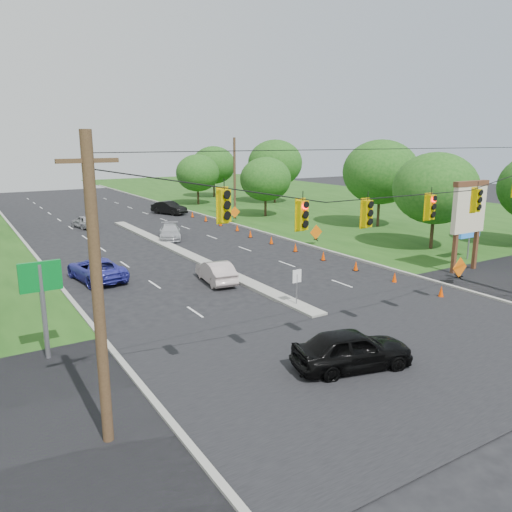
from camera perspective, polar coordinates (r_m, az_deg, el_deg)
ground at (r=22.73m, az=13.72°, el=-9.84°), size 160.00×160.00×0.00m
grass_right at (r=57.51m, az=20.78°, el=3.55°), size 40.00×160.00×0.06m
cross_street at (r=22.73m, az=13.72°, el=-9.84°), size 160.00×14.00×0.02m
curb_left at (r=45.63m, az=-24.64°, el=0.90°), size 0.25×110.00×0.16m
curb_right at (r=51.92m, az=-2.02°, el=3.45°), size 0.25×110.00×0.16m
median at (r=39.58m, az=-8.28°, el=0.26°), size 1.00×34.00×0.18m
median_sign at (r=26.52m, az=4.69°, el=-2.81°), size 0.55×0.06×2.05m
signal_span at (r=20.62m, az=16.34°, el=2.10°), size 25.60×0.32×9.00m
utility_pole_far_right at (r=56.87m, az=-2.46°, el=8.86°), size 0.28×0.28×9.00m
pylon_sign at (r=36.34m, az=23.17°, el=4.60°), size 5.90×2.30×6.12m
cone_0 at (r=30.18m, az=20.40°, el=-3.83°), size 0.32×0.32×0.70m
cone_1 at (r=32.34m, az=15.55°, el=-2.38°), size 0.32×0.32×0.70m
cone_2 at (r=34.71m, az=11.34°, el=-1.09°), size 0.32×0.32×0.70m
cone_3 at (r=37.26m, az=7.70°, el=0.02°), size 0.32×0.32×0.70m
cone_4 at (r=39.96m, az=4.53°, el=0.99°), size 0.32×0.32×0.70m
cone_5 at (r=42.77m, az=1.77°, el=1.83°), size 0.32×0.32×0.70m
cone_6 at (r=45.68m, az=-0.65°, el=2.57°), size 0.32×0.32×0.70m
cone_7 at (r=48.96m, az=-2.16°, el=3.27°), size 0.32×0.32×0.70m
cone_8 at (r=51.99m, az=-4.07°, el=3.83°), size 0.32×0.32×0.70m
cone_9 at (r=55.08m, az=-5.77°, el=4.32°), size 0.32×0.32×0.70m
cone_10 at (r=58.21m, az=-7.28°, el=4.75°), size 0.32×0.32×0.70m
work_sign_0 at (r=32.79m, az=22.24°, el=-1.33°), size 1.27×0.58×1.37m
work_sign_1 at (r=42.30m, az=6.88°, el=2.64°), size 1.27×0.58×1.37m
work_sign_2 at (r=53.81m, az=-2.44°, el=4.96°), size 1.27×0.58×1.37m
tree_7 at (r=42.63m, az=19.83°, el=7.29°), size 6.72×6.72×7.84m
tree_8 at (r=52.20m, az=14.04°, el=9.29°), size 7.56×7.56×8.82m
tree_9 at (r=57.82m, az=1.10°, el=8.78°), size 5.88×5.88×6.86m
tree_10 at (r=70.48m, az=2.20°, el=10.56°), size 7.56×7.56×8.82m
tree_11 at (r=77.99m, az=-4.87°, el=10.32°), size 6.72×6.72×7.84m
tree_12 at (r=69.12m, az=-6.70°, el=9.40°), size 5.88×5.88×6.86m
black_sedan at (r=20.02m, az=10.93°, el=-10.42°), size 5.05×2.98×1.61m
white_sedan at (r=31.29m, az=-4.59°, el=-1.79°), size 2.03×4.36×1.38m
blue_pickup at (r=33.24m, az=-17.79°, el=-1.44°), size 3.04×5.49×1.45m
silver_car_far at (r=45.59m, az=-9.80°, el=2.74°), size 3.35×4.85×1.30m
silver_car_oncoming at (r=53.58m, az=-19.01°, el=3.75°), size 2.21×4.04×1.30m
dark_car_receding at (r=61.04m, az=-9.92°, el=5.45°), size 3.35×4.94×1.54m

